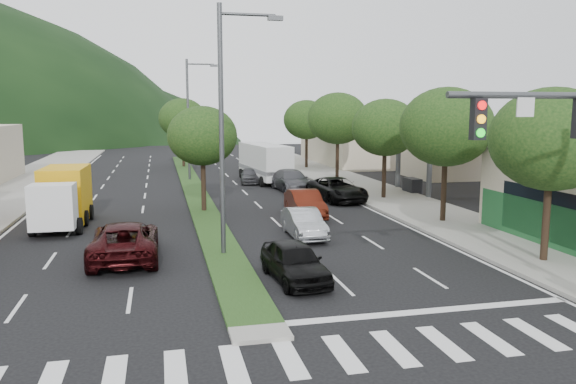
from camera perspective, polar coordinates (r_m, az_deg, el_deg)
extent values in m
plane|color=black|center=(15.79, -3.17, -13.72)|extent=(160.00, 160.00, 0.00)
cube|color=gray|center=(42.57, 7.71, 0.41)|extent=(5.00, 90.00, 0.15)
cube|color=#1E3914|center=(42.89, -9.59, 0.41)|extent=(1.60, 56.00, 0.12)
cube|color=silver|center=(13.98, -1.70, -16.73)|extent=(19.00, 2.20, 0.01)
cylinder|color=#47494C|center=(16.37, 25.23, 8.87)|extent=(6.00, 0.18, 0.18)
cube|color=black|center=(14.99, 18.76, 7.03)|extent=(0.35, 0.25, 1.05)
cube|color=silver|center=(42.28, 17.64, 6.74)|extent=(12.00, 8.00, 0.50)
cube|color=#E6AF0C|center=(42.29, 17.61, 6.27)|extent=(12.20, 8.20, 0.50)
cylinder|color=#47494C|center=(38.32, 14.19, 2.70)|extent=(0.36, 0.36, 4.60)
cylinder|color=#47494C|center=(42.56, 23.83, 2.79)|extent=(0.36, 0.36, 4.60)
cylinder|color=#47494C|center=(42.81, 11.15, 3.37)|extent=(0.36, 0.36, 4.60)
cylinder|color=#47494C|center=(46.65, 20.17, 3.42)|extent=(0.36, 0.36, 4.60)
cube|color=black|center=(40.74, 12.51, 0.61)|extent=(0.80, 1.60, 1.10)
cube|color=black|center=(44.76, 21.80, 0.89)|extent=(0.80, 1.60, 1.10)
cube|color=beige|center=(62.50, 7.63, 5.28)|extent=(10.00, 16.00, 5.20)
cylinder|color=black|center=(23.75, 24.77, -2.00)|extent=(0.28, 0.28, 3.64)
ellipsoid|color=black|center=(23.44, 25.21, 4.89)|extent=(4.60, 4.60, 3.91)
cylinder|color=black|center=(30.36, 15.57, 0.74)|extent=(0.28, 0.28, 3.81)
ellipsoid|color=black|center=(30.13, 15.79, 6.39)|extent=(4.80, 4.80, 4.08)
cylinder|color=black|center=(37.54, 9.74, 2.17)|extent=(0.28, 0.28, 3.58)
ellipsoid|color=black|center=(37.35, 9.85, 6.47)|extent=(4.40, 4.40, 3.74)
cylinder|color=black|center=(46.87, 5.03, 3.69)|extent=(0.28, 0.28, 3.92)
ellipsoid|color=black|center=(46.72, 5.08, 7.46)|extent=(5.00, 5.00, 4.25)
cylinder|color=black|center=(56.44, 1.89, 4.40)|extent=(0.28, 0.28, 3.70)
ellipsoid|color=black|center=(56.31, 1.90, 7.35)|extent=(4.60, 4.60, 3.91)
cylinder|color=black|center=(32.77, -8.59, 1.06)|extent=(0.28, 0.28, 3.36)
ellipsoid|color=black|center=(32.55, -8.69, 5.67)|extent=(4.00, 4.00, 3.40)
cylinder|color=black|center=(58.60, -10.59, 4.44)|extent=(0.28, 0.28, 3.81)
ellipsoid|color=black|center=(58.48, -10.67, 7.36)|extent=(4.80, 4.80, 4.08)
cylinder|color=#47494C|center=(22.57, -6.77, 5.96)|extent=(0.20, 0.20, 10.00)
cylinder|color=#47494C|center=(22.99, -4.12, 17.54)|extent=(2.20, 0.12, 0.12)
cube|color=#47494C|center=(23.17, -1.30, 17.24)|extent=(0.60, 0.25, 0.18)
cylinder|color=#47494C|center=(47.49, -10.10, 7.15)|extent=(0.20, 0.20, 10.00)
cylinder|color=#47494C|center=(47.69, -8.90, 12.71)|extent=(2.20, 0.12, 0.12)
cube|color=#47494C|center=(47.78, -7.55, 12.61)|extent=(0.60, 0.25, 0.18)
imported|color=#AAACB1|center=(26.27, 1.62, -3.19)|extent=(1.41, 4.02, 1.32)
imported|color=black|center=(23.28, -16.25, -4.76)|extent=(2.57, 5.56, 1.55)
imported|color=black|center=(19.67, 0.68, -7.07)|extent=(2.00, 4.20, 1.39)
imported|color=#454549|center=(41.07, 0.37, 1.17)|extent=(2.56, 5.44, 1.53)
imported|color=#4C170C|center=(31.09, 1.74, -1.21)|extent=(1.74, 4.58, 1.49)
imported|color=black|center=(36.79, 4.99, 0.28)|extent=(3.17, 5.71, 1.51)
imported|color=#45464A|center=(45.51, -3.89, 1.69)|extent=(1.97, 3.87, 1.26)
cube|color=white|center=(28.28, -22.78, -1.37)|extent=(2.03, 1.51, 2.10)
cube|color=#DD9E0B|center=(31.54, -21.63, -0.19)|extent=(2.19, 3.88, 2.83)
cube|color=black|center=(31.01, -21.74, -2.47)|extent=(1.96, 5.34, 0.27)
cylinder|color=black|center=(28.65, -20.46, -3.26)|extent=(0.29, 0.83, 0.82)
cylinder|color=black|center=(29.05, -24.55, -3.34)|extent=(0.29, 0.83, 0.82)
cylinder|color=black|center=(30.58, -19.90, -2.52)|extent=(0.29, 0.83, 0.82)
cylinder|color=black|center=(30.96, -23.74, -2.60)|extent=(0.29, 0.83, 0.82)
cylinder|color=black|center=(32.34, -19.44, -1.92)|extent=(0.29, 0.83, 0.82)
cylinder|color=black|center=(32.70, -23.09, -2.01)|extent=(0.29, 0.83, 0.82)
cube|color=silver|center=(46.31, -2.39, 3.21)|extent=(3.17, 8.27, 2.69)
cube|color=slate|center=(46.38, -2.39, 2.38)|extent=(3.23, 8.28, 0.31)
cylinder|color=black|center=(49.22, -4.75, 1.92)|extent=(0.41, 0.84, 0.81)
cylinder|color=black|center=(49.84, -2.26, 2.03)|extent=(0.41, 0.84, 0.81)
cylinder|color=black|center=(48.29, -4.45, 1.80)|extent=(0.41, 0.84, 0.81)
cylinder|color=black|center=(48.93, -1.92, 1.91)|extent=(0.41, 0.84, 0.81)
cylinder|color=black|center=(43.37, -2.65, 1.07)|extent=(0.41, 0.84, 0.81)
cylinder|color=black|center=(44.07, 0.14, 1.19)|extent=(0.41, 0.84, 0.81)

